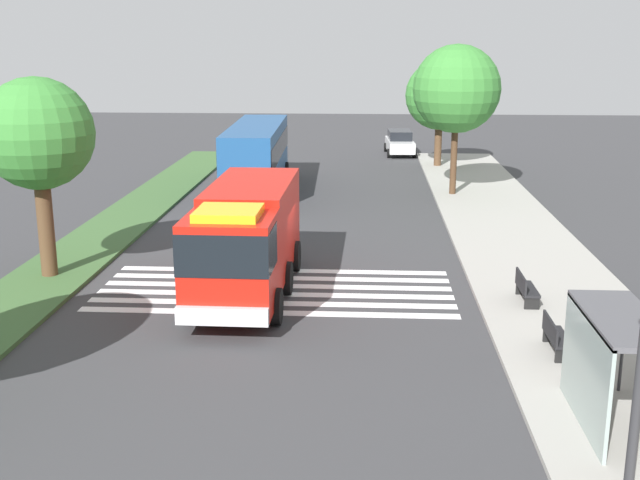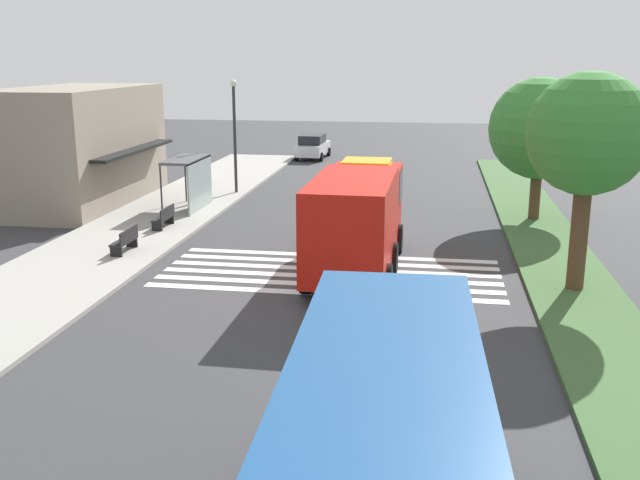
{
  "view_description": "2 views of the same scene",
  "coord_description": "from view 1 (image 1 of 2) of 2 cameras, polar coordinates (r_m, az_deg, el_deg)",
  "views": [
    {
      "loc": [
        26.32,
        2.95,
        8.28
      ],
      "look_at": [
        0.35,
        1.44,
        1.54
      ],
      "focal_mm": 44.59,
      "sensor_mm": 36.0,
      "label": 1
    },
    {
      "loc": [
        -22.92,
        -3.38,
        7.41
      ],
      "look_at": [
        0.4,
        0.25,
        1.38
      ],
      "focal_mm": 40.83,
      "sensor_mm": 36.0,
      "label": 2
    }
  ],
  "objects": [
    {
      "name": "fire_truck",
      "position": [
        25.51,
        -5.37,
        0.21
      ],
      "size": [
        8.76,
        2.98,
        3.52
      ],
      "rotation": [
        0.0,
        0.0,
        -0.01
      ],
      "color": "red",
      "rests_on": "ground_plane"
    },
    {
      "name": "sidewalk",
      "position": [
        28.24,
        15.79,
        -2.94
      ],
      "size": [
        60.0,
        5.13,
        0.14
      ],
      "primitive_type": "cube",
      "color": "#9E9B93",
      "rests_on": "ground_plane"
    },
    {
      "name": "transit_bus",
      "position": [
        43.15,
        -4.58,
        6.3
      ],
      "size": [
        11.31,
        3.11,
        3.61
      ],
      "rotation": [
        0.0,
        0.0,
        3.17
      ],
      "color": "navy",
      "rests_on": "ground_plane"
    },
    {
      "name": "ground_plane",
      "position": [
        27.74,
        -2.92,
        -2.86
      ],
      "size": [
        120.0,
        120.0,
        0.0
      ],
      "primitive_type": "plane",
      "color": "#38383A"
    },
    {
      "name": "crosswalk",
      "position": [
        26.62,
        -3.2,
        -3.6
      ],
      "size": [
        4.95,
        11.77,
        0.01
      ],
      "color": "silver",
      "rests_on": "ground_plane"
    },
    {
      "name": "bus_stop_shelter",
      "position": [
        17.89,
        19.67,
        -7.31
      ],
      "size": [
        3.5,
        1.4,
        2.46
      ],
      "color": "#4C4C51",
      "rests_on": "sidewalk"
    },
    {
      "name": "sidewalk_tree_west",
      "position": [
        41.9,
        9.78,
        10.62
      ],
      "size": [
        4.51,
        4.51,
        7.71
      ],
      "color": "#47301E",
      "rests_on": "sidewalk"
    },
    {
      "name": "parked_car_west",
      "position": [
        57.07,
        5.74,
        6.99
      ],
      "size": [
        4.65,
        2.16,
        1.7
      ],
      "rotation": [
        0.0,
        0.0,
        0.05
      ],
      "color": "silver",
      "rests_on": "ground_plane"
    },
    {
      "name": "bench_near_shelter",
      "position": [
        21.95,
        16.54,
        -6.61
      ],
      "size": [
        1.6,
        0.5,
        0.9
      ],
      "color": "black",
      "rests_on": "sidewalk"
    },
    {
      "name": "sidewalk_tree_far_west",
      "position": [
        51.25,
        8.6,
        10.22
      ],
      "size": [
        4.34,
        4.34,
        6.62
      ],
      "color": "#513823",
      "rests_on": "sidewalk"
    },
    {
      "name": "median_strip",
      "position": [
        29.68,
        -18.56,
        -2.31
      ],
      "size": [
        60.0,
        3.0,
        0.14
      ],
      "primitive_type": "cube",
      "color": "#3D6033",
      "rests_on": "ground_plane"
    },
    {
      "name": "median_tree_far_west",
      "position": [
        28.41,
        -19.6,
        7.09
      ],
      "size": [
        3.78,
        3.78,
        6.83
      ],
      "color": "#513823",
      "rests_on": "median_strip"
    },
    {
      "name": "bench_west_of_shelter",
      "position": [
        25.73,
        14.53,
        -3.34
      ],
      "size": [
        1.6,
        0.5,
        0.9
      ],
      "color": "black",
      "rests_on": "sidewalk"
    }
  ]
}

